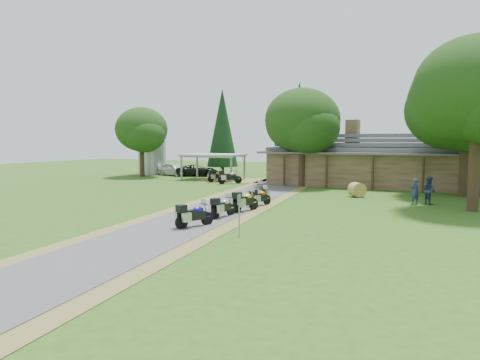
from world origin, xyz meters
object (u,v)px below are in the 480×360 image
at_px(carport, 213,167).
at_px(car_white_sedan, 174,168).
at_px(motorcycle_row_e, 262,191).
at_px(silo, 152,146).
at_px(motorcycle_row_a, 195,214).
at_px(car_dark_suv, 197,167).
at_px(hay_bale, 357,190).
at_px(motorcycle_carport_b, 230,176).
at_px(motorcycle_row_b, 223,206).
at_px(lodge, 382,159).
at_px(motorcycle_row_d, 260,196).
at_px(motorcycle_carport_a, 217,175).
at_px(motorcycle_row_c, 245,200).

distance_m(carport, car_white_sedan, 7.39).
relative_size(car_white_sedan, motorcycle_row_e, 3.07).
relative_size(silo, motorcycle_row_a, 3.59).
relative_size(car_dark_suv, hay_bale, 4.97).
bearing_deg(silo, motorcycle_row_e, -37.10).
distance_m(car_white_sedan, motorcycle_carport_b, 12.20).
relative_size(motorcycle_row_b, motorcycle_row_e, 1.01).
bearing_deg(motorcycle_row_e, carport, 4.77).
distance_m(carport, car_dark_suv, 5.09).
height_order(silo, carport, silo).
relative_size(car_white_sedan, motorcycle_carport_b, 2.75).
distance_m(car_dark_suv, motorcycle_carport_b, 10.09).
bearing_deg(motorcycle_row_a, lodge, 11.84).
height_order(motorcycle_row_a, motorcycle_row_b, motorcycle_row_a).
bearing_deg(lodge, motorcycle_row_d, -105.19).
height_order(motorcycle_row_e, motorcycle_carport_b, motorcycle_carport_b).
relative_size(motorcycle_carport_a, hay_bale, 1.75).
bearing_deg(motorcycle_row_b, hay_bale, -13.93).
bearing_deg(motorcycle_row_b, car_white_sedan, 45.62).
bearing_deg(car_dark_suv, carport, -153.87).
relative_size(motorcycle_row_e, hay_bale, 1.74).
bearing_deg(motorcycle_row_a, motorcycle_row_b, 24.00).
xyz_separation_m(motorcycle_row_b, motorcycle_row_e, (-1.04, 7.77, -0.01)).
bearing_deg(motorcycle_row_e, motorcycle_row_c, 156.95).
height_order(motorcycle_carport_b, hay_bale, motorcycle_carport_b).
xyz_separation_m(silo, motorcycle_row_a, (23.20, -27.61, -2.84)).
relative_size(motorcycle_row_b, motorcycle_carport_b, 0.91).
bearing_deg(car_white_sedan, lodge, -77.98).
xyz_separation_m(lodge, carport, (-17.25, -1.42, -1.07)).
bearing_deg(car_white_sedan, motorcycle_row_a, -129.05).
bearing_deg(motorcycle_row_a, carport, 49.75).
distance_m(lodge, motorcycle_row_d, 18.14).
bearing_deg(carport, hay_bale, -30.37).
bearing_deg(car_white_sedan, motorcycle_row_d, -118.92).
xyz_separation_m(car_dark_suv, motorcycle_carport_a, (5.51, -5.32, -0.38)).
xyz_separation_m(motorcycle_row_a, motorcycle_row_c, (0.09, 5.62, 0.03)).
xyz_separation_m(lodge, motorcycle_row_b, (-4.79, -22.39, -1.80)).
bearing_deg(carport, lodge, 0.55).
distance_m(car_white_sedan, motorcycle_row_a, 33.11).
distance_m(motorcycle_row_a, hay_bale, 16.35).
xyz_separation_m(carport, car_dark_suv, (-3.93, 3.21, -0.35)).
bearing_deg(motorcycle_carport_a, motorcycle_row_d, -117.29).
bearing_deg(motorcycle_row_b, motorcycle_carport_a, 36.33).
height_order(carport, motorcycle_carport_a, carport).
bearing_deg(motorcycle_row_e, lodge, -57.83).
distance_m(silo, motorcycle_row_e, 27.81).
height_order(carport, hay_bale, carport).
distance_m(car_white_sedan, car_dark_suv, 2.99).
xyz_separation_m(silo, carport, (10.64, -3.48, -2.13)).
distance_m(silo, car_dark_suv, 7.16).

